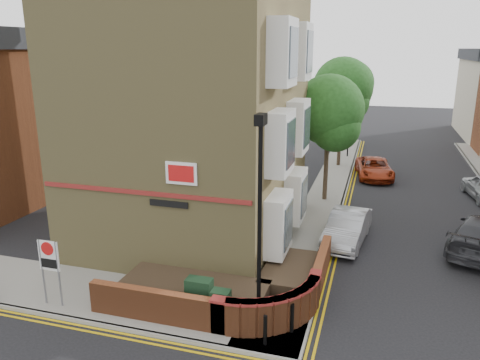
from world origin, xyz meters
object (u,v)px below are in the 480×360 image
lamppost (260,224)px  silver_car_near (347,228)px  utility_cabinet_large (199,297)px  zone_sign (49,261)px

lamppost → silver_car_near: 8.05m
utility_cabinet_large → silver_car_near: silver_car_near is taller
utility_cabinet_large → lamppost: bearing=-3.0°
lamppost → zone_sign: 6.85m
utility_cabinet_large → zone_sign: size_ratio=0.55×
utility_cabinet_large → zone_sign: (-4.70, -0.80, 0.92)m
zone_sign → silver_car_near: 11.81m
utility_cabinet_large → zone_sign: 4.86m
lamppost → utility_cabinet_large: 3.24m
silver_car_near → lamppost: bearing=-98.3°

